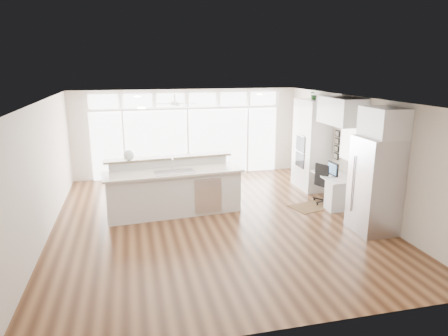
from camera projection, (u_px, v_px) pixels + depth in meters
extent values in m
cube|color=#422514|center=(214.00, 220.00, 9.05)|extent=(7.00, 8.00, 0.02)
cube|color=silver|center=(214.00, 100.00, 8.38)|extent=(7.00, 8.00, 0.02)
cube|color=beige|center=(187.00, 133.00, 12.48)|extent=(7.00, 0.04, 2.70)
cube|color=beige|center=(281.00, 236.00, 4.95)|extent=(7.00, 0.04, 2.70)
cube|color=beige|center=(42.00, 172.00, 7.93)|extent=(0.04, 8.00, 2.70)
cube|color=beige|center=(358.00, 154.00, 9.50)|extent=(0.04, 8.00, 2.70)
cube|color=white|center=(188.00, 143.00, 12.50)|extent=(5.80, 0.06, 2.08)
cube|color=white|center=(187.00, 100.00, 12.17)|extent=(5.90, 0.06, 0.40)
cube|color=white|center=(350.00, 144.00, 9.72)|extent=(0.04, 0.85, 0.85)
cube|color=white|center=(175.00, 100.00, 10.96)|extent=(1.16, 1.16, 0.32)
cube|color=white|center=(212.00, 100.00, 8.57)|extent=(3.40, 3.00, 0.02)
cube|color=silver|center=(311.00, 145.00, 11.15)|extent=(0.64, 1.20, 2.50)
cube|color=silver|center=(334.00, 190.00, 9.94)|extent=(0.72, 1.30, 0.76)
cube|color=silver|center=(342.00, 111.00, 9.46)|extent=(0.64, 1.30, 0.64)
cube|color=silver|center=(375.00, 185.00, 8.23)|extent=(0.76, 0.90, 2.00)
cube|color=silver|center=(384.00, 123.00, 7.92)|extent=(0.64, 0.90, 0.60)
cube|color=black|center=(337.00, 145.00, 10.35)|extent=(0.06, 0.22, 0.80)
cube|color=silver|center=(174.00, 187.00, 9.32)|extent=(3.29, 1.48, 1.27)
cube|color=#321F10|center=(311.00, 207.00, 9.87)|extent=(1.09, 0.90, 0.01)
cube|color=black|center=(327.00, 183.00, 10.04)|extent=(0.69, 0.67, 1.04)
sphere|color=white|center=(129.00, 155.00, 9.20)|extent=(0.25, 0.25, 0.24)
cube|color=black|center=(333.00, 169.00, 9.78)|extent=(0.10, 0.44, 0.36)
cube|color=silver|center=(326.00, 176.00, 9.79)|extent=(0.12, 0.30, 0.02)
imported|color=#235223|center=(314.00, 96.00, 10.81)|extent=(0.28, 0.31, 0.21)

